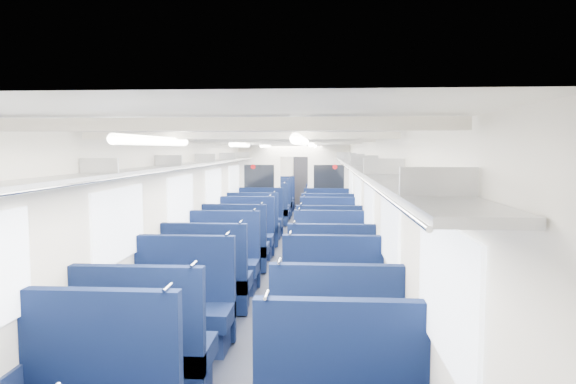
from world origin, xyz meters
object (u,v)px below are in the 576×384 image
(seat_4, at_px, (145,356))
(seat_23, at_px, (326,208))
(seat_17, at_px, (327,231))
(seat_26, at_px, (278,200))
(seat_13, at_px, (329,252))
(seat_19, at_px, (327,223))
(seat_5, at_px, (335,354))
(seat_12, at_px, (236,250))
(seat_8, at_px, (207,283))
(seat_21, at_px, (326,213))
(seat_16, at_px, (254,229))
(seat_14, at_px, (246,239))
(bulkhead, at_px, (294,187))
(seat_22, at_px, (272,208))
(seat_20, at_px, (268,212))
(seat_25, at_px, (326,204))
(seat_27, at_px, (325,201))
(seat_24, at_px, (275,204))
(seat_9, at_px, (331,285))
(seat_7, at_px, (333,313))
(seat_11, at_px, (330,265))
(seat_18, at_px, (260,222))
(seat_6, at_px, (182,313))
(seat_10, at_px, (223,266))

(seat_4, xyz_separation_m, seat_23, (1.66, 11.27, 0.00))
(seat_17, height_order, seat_26, same)
(seat_13, bearing_deg, seat_19, 90.00)
(seat_5, bearing_deg, seat_12, 110.03)
(seat_8, distance_m, seat_23, 9.00)
(seat_4, height_order, seat_21, same)
(seat_13, xyz_separation_m, seat_16, (-1.66, 2.44, 0.00))
(seat_14, bearing_deg, seat_21, 68.42)
(bulkhead, distance_m, seat_22, 3.02)
(seat_13, bearing_deg, seat_22, 103.97)
(seat_20, bearing_deg, seat_17, -63.15)
(seat_4, distance_m, seat_25, 12.49)
(seat_17, xyz_separation_m, seat_21, (0.00, 3.10, 0.00))
(seat_21, distance_m, seat_27, 3.46)
(seat_21, relative_size, seat_24, 1.00)
(seat_13, xyz_separation_m, seat_22, (-1.66, 6.67, 0.00))
(bulkhead, distance_m, seat_9, 6.18)
(seat_7, relative_size, seat_11, 1.00)
(seat_9, relative_size, seat_14, 1.00)
(seat_8, bearing_deg, seat_14, 90.00)
(bulkhead, relative_size, seat_7, 2.22)
(seat_7, xyz_separation_m, seat_18, (-1.66, 6.94, 0.00))
(seat_18, height_order, seat_20, same)
(seat_13, relative_size, seat_17, 1.00)
(seat_11, relative_size, seat_25, 1.00)
(seat_14, bearing_deg, seat_16, 90.00)
(seat_4, height_order, seat_6, same)
(seat_8, relative_size, seat_20, 1.00)
(seat_23, bearing_deg, seat_18, -118.68)
(seat_10, distance_m, seat_26, 10.06)
(seat_23, bearing_deg, seat_9, -90.00)
(seat_6, xyz_separation_m, seat_9, (1.66, 1.29, 0.00))
(seat_12, distance_m, seat_24, 7.66)
(seat_6, distance_m, seat_25, 11.32)
(seat_8, height_order, seat_21, same)
(seat_5, xyz_separation_m, seat_17, (0.00, 6.79, 0.00))
(seat_8, xyz_separation_m, seat_26, (0.00, 11.11, 0.00))
(seat_7, bearing_deg, seat_18, 103.46)
(seat_8, relative_size, seat_24, 1.00)
(bulkhead, distance_m, seat_6, 7.45)
(seat_20, bearing_deg, seat_27, 63.22)
(seat_23, height_order, seat_24, same)
(seat_14, height_order, seat_27, same)
(seat_5, distance_m, seat_13, 4.48)
(bulkhead, xyz_separation_m, seat_25, (0.83, 3.84, -0.84))
(seat_4, height_order, seat_16, same)
(seat_23, bearing_deg, seat_10, -102.02)
(seat_18, bearing_deg, seat_12, -90.00)
(seat_9, bearing_deg, seat_17, 90.00)
(seat_13, relative_size, seat_25, 1.00)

